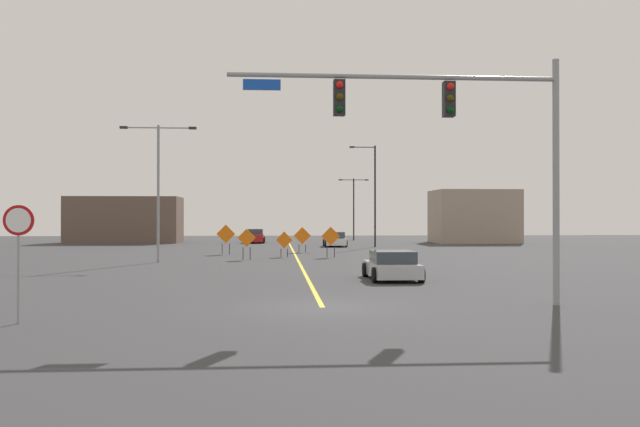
% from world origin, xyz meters
% --- Properties ---
extents(ground, '(153.57, 153.57, 0.00)m').
position_xyz_m(ground, '(0.00, 0.00, 0.00)').
color(ground, '#38383A').
extents(road_centre_stripe, '(0.16, 85.32, 0.01)m').
position_xyz_m(road_centre_stripe, '(0.00, 42.66, 0.00)').
color(road_centre_stripe, yellow).
rests_on(road_centre_stripe, ground).
extents(traffic_signal_assembly, '(9.97, 0.44, 7.43)m').
position_xyz_m(traffic_signal_assembly, '(3.93, -0.01, 5.42)').
color(traffic_signal_assembly, gray).
rests_on(traffic_signal_assembly, ground).
extents(stop_sign, '(0.76, 0.07, 2.96)m').
position_xyz_m(stop_sign, '(-7.76, -2.35, 2.08)').
color(stop_sign, gray).
rests_on(stop_sign, ground).
extents(street_lamp_far_left, '(2.41, 0.24, 9.24)m').
position_xyz_m(street_lamp_far_left, '(7.46, 38.79, 5.10)').
color(street_lamp_far_left, black).
rests_on(street_lamp_far_left, ground).
extents(street_lamp_near_right, '(4.48, 0.24, 8.15)m').
position_xyz_m(street_lamp_near_right, '(-8.34, 19.67, 4.90)').
color(street_lamp_near_right, gray).
rests_on(street_lamp_near_right, ground).
extents(street_lamp_far_right, '(3.54, 0.24, 7.29)m').
position_xyz_m(street_lamp_far_right, '(7.78, 55.99, 4.38)').
color(street_lamp_far_right, black).
rests_on(street_lamp_far_right, ground).
extents(construction_sign_median_near, '(1.32, 0.18, 1.95)m').
position_xyz_m(construction_sign_median_near, '(0.65, 30.09, 1.21)').
color(construction_sign_median_near, orange).
rests_on(construction_sign_median_near, ground).
extents(construction_sign_right_shoulder, '(1.13, 0.29, 1.73)m').
position_xyz_m(construction_sign_right_shoulder, '(-0.81, 24.50, 1.07)').
color(construction_sign_right_shoulder, orange).
rests_on(construction_sign_right_shoulder, ground).
extents(construction_sign_left_shoulder, '(1.15, 0.16, 1.96)m').
position_xyz_m(construction_sign_left_shoulder, '(-3.21, 21.64, 1.26)').
color(construction_sign_left_shoulder, orange).
rests_on(construction_sign_left_shoulder, ground).
extents(construction_sign_left_lane, '(1.27, 0.09, 2.05)m').
position_xyz_m(construction_sign_left_lane, '(2.28, 23.73, 1.31)').
color(construction_sign_left_lane, orange).
rests_on(construction_sign_left_lane, ground).
extents(construction_sign_median_far, '(1.37, 0.15, 2.17)m').
position_xyz_m(construction_sign_median_far, '(-4.99, 27.73, 1.38)').
color(construction_sign_median_far, orange).
rests_on(construction_sign_median_far, ground).
extents(car_silver_near, '(2.13, 3.93, 1.24)m').
position_xyz_m(car_silver_near, '(3.58, 8.23, 0.59)').
color(car_silver_near, '#B7BABF').
rests_on(car_silver_near, ground).
extents(car_white_approaching, '(2.09, 4.01, 1.35)m').
position_xyz_m(car_white_approaching, '(4.07, 39.94, 0.64)').
color(car_white_approaching, white).
rests_on(car_white_approaching, ground).
extents(car_red_distant, '(1.96, 4.58, 1.48)m').
position_xyz_m(car_red_distant, '(-3.52, 49.22, 0.71)').
color(car_red_distant, red).
rests_on(car_red_distant, ground).
extents(roadside_building_west, '(11.61, 5.36, 4.89)m').
position_xyz_m(roadside_building_west, '(-17.43, 50.48, 2.44)').
color(roadside_building_west, brown).
rests_on(roadside_building_west, ground).
extents(roadside_building_east, '(8.55, 6.16, 5.60)m').
position_xyz_m(roadside_building_east, '(19.72, 48.05, 2.80)').
color(roadside_building_east, gray).
rests_on(roadside_building_east, ground).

